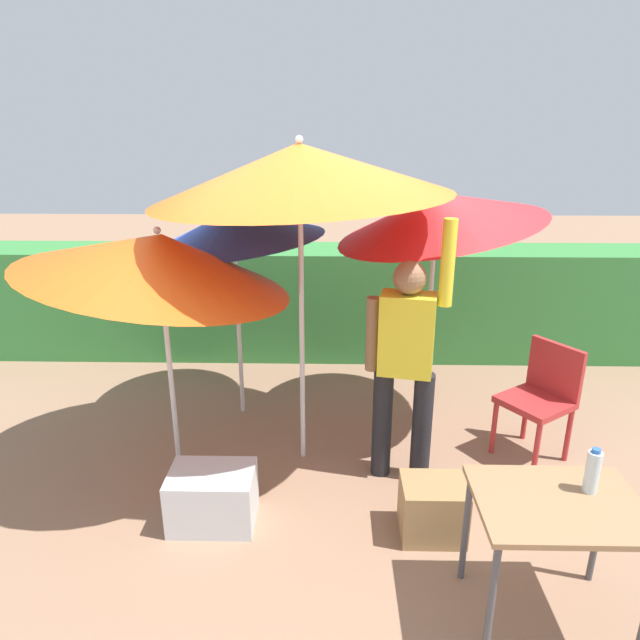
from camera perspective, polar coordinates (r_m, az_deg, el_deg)
The scene contains 12 objects.
ground_plane at distance 4.27m, azimuth -0.09°, elevation -15.45°, with size 24.00×24.00×0.00m, color #937056.
hedge_row at distance 6.13m, azimuth 0.39°, elevation 1.87°, with size 8.00×0.70×1.17m, color #38843D.
umbrella_rainbow at distance 3.76m, azimuth -2.06°, elevation 14.81°, with size 2.01×1.99×2.37m.
umbrella_orange at distance 4.39m, azimuth 11.82°, elevation 10.69°, with size 1.62×1.59×2.12m.
umbrella_yellow at distance 3.86m, azimuth -15.93°, elevation 6.08°, with size 1.82×1.79×1.94m.
umbrella_navy at distance 4.58m, azimuth -8.77°, elevation 9.29°, with size 1.46×1.44×1.87m.
person_vendor at distance 3.87m, azimuth 8.66°, elevation -3.72°, with size 0.56×0.29×1.88m.
chair_plastic at distance 4.57m, azimuth 21.50°, elevation -7.00°, with size 0.61×0.61×0.89m.
cooler_box at distance 3.82m, azimuth -10.81°, elevation -17.18°, with size 0.54×0.38×0.37m, color silver.
crate_cardboard at distance 3.74m, azimuth 11.31°, elevation -18.22°, with size 0.39×0.33×0.36m, color #9E7A4C.
folding_table at distance 3.12m, azimuth 22.86°, elevation -17.81°, with size 0.80×0.60×0.72m.
bottle_water at distance 3.14m, azimuth 25.85°, elevation -13.61°, with size 0.07×0.07×0.24m.
Camera 1 is at (0.08, -3.49, 2.45)m, focal length 31.65 mm.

